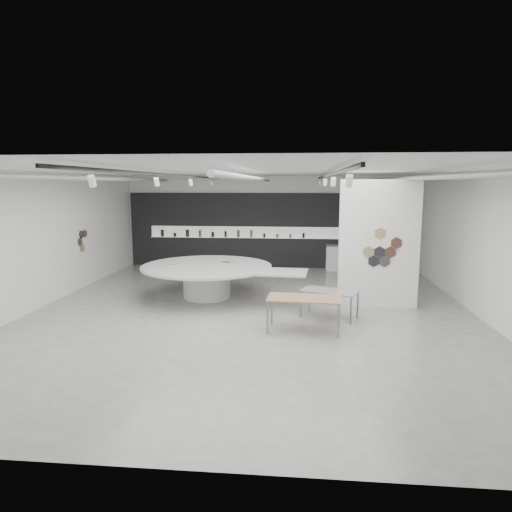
# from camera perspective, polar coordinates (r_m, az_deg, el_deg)

# --- Properties ---
(room) EXTENTS (12.02, 14.02, 3.82)m
(room) POSITION_cam_1_polar(r_m,az_deg,el_deg) (12.16, -1.02, 2.38)
(room) COLOR #999790
(room) RESTS_ON ground
(back_wall_display) EXTENTS (11.80, 0.27, 3.10)m
(back_wall_display) POSITION_cam_1_polar(r_m,az_deg,el_deg) (19.08, 1.37, 3.19)
(back_wall_display) COLOR black
(back_wall_display) RESTS_ON ground
(partition_column) EXTENTS (2.20, 0.38, 3.60)m
(partition_column) POSITION_cam_1_polar(r_m,az_deg,el_deg) (13.29, 15.08, 1.45)
(partition_column) COLOR white
(partition_column) RESTS_ON ground
(display_island) EXTENTS (5.25, 4.30, 1.02)m
(display_island) POSITION_cam_1_polar(r_m,az_deg,el_deg) (14.06, -5.86, -2.59)
(display_island) COLOR white
(display_island) RESTS_ON ground
(sample_table_wood) EXTENTS (1.78, 0.98, 0.81)m
(sample_table_wood) POSITION_cam_1_polar(r_m,az_deg,el_deg) (10.92, 6.02, -5.49)
(sample_table_wood) COLOR #98704E
(sample_table_wood) RESTS_ON ground
(sample_table_stone) EXTENTS (1.59, 1.20, 0.73)m
(sample_table_stone) POSITION_cam_1_polar(r_m,az_deg,el_deg) (12.06, 9.16, -4.56)
(sample_table_stone) COLOR gray
(sample_table_stone) RESTS_ON ground
(kitchen_counter) EXTENTS (1.81, 0.73, 1.42)m
(kitchen_counter) POSITION_cam_1_polar(r_m,az_deg,el_deg) (18.87, 11.42, -0.21)
(kitchen_counter) COLOR white
(kitchen_counter) RESTS_ON ground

